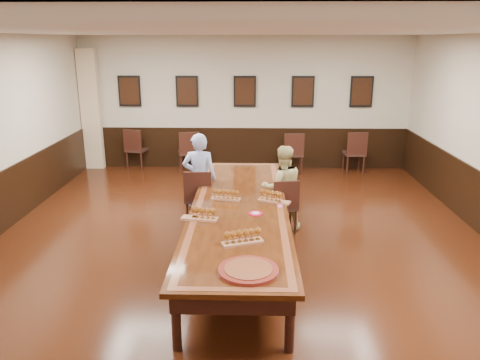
{
  "coord_description": "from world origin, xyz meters",
  "views": [
    {
      "loc": [
        0.18,
        -6.46,
        3.09
      ],
      "look_at": [
        0.0,
        0.5,
        1.0
      ],
      "focal_mm": 35.0,
      "sensor_mm": 36.0,
      "label": 1
    }
  ],
  "objects_px": {
    "person_woman": "(282,188)",
    "carved_platter": "(248,270)",
    "person_man": "(200,178)",
    "chair_woman": "(283,204)",
    "spare_chair_a": "(137,148)",
    "chair_man": "(199,196)",
    "spare_chair_d": "(354,152)",
    "spare_chair_b": "(188,151)",
    "conference_table": "(239,215)",
    "spare_chair_c": "(293,153)"
  },
  "relations": [
    {
      "from": "person_woman",
      "to": "carved_platter",
      "type": "relative_size",
      "value": 1.84
    },
    {
      "from": "person_man",
      "to": "carved_platter",
      "type": "relative_size",
      "value": 2.03
    },
    {
      "from": "chair_woman",
      "to": "spare_chair_a",
      "type": "bearing_deg",
      "value": -59.5
    },
    {
      "from": "chair_man",
      "to": "spare_chair_d",
      "type": "bearing_deg",
      "value": -134.89
    },
    {
      "from": "spare_chair_b",
      "to": "chair_man",
      "type": "bearing_deg",
      "value": 87.03
    },
    {
      "from": "person_woman",
      "to": "conference_table",
      "type": "distance_m",
      "value": 1.22
    },
    {
      "from": "spare_chair_c",
      "to": "person_woman",
      "type": "bearing_deg",
      "value": 80.14
    },
    {
      "from": "chair_man",
      "to": "chair_woman",
      "type": "relative_size",
      "value": 1.08
    },
    {
      "from": "spare_chair_d",
      "to": "conference_table",
      "type": "bearing_deg",
      "value": 56.96
    },
    {
      "from": "person_man",
      "to": "conference_table",
      "type": "relative_size",
      "value": 0.32
    },
    {
      "from": "spare_chair_b",
      "to": "spare_chair_c",
      "type": "relative_size",
      "value": 1.0
    },
    {
      "from": "chair_man",
      "to": "person_woman",
      "type": "relative_size",
      "value": 0.69
    },
    {
      "from": "chair_woman",
      "to": "person_man",
      "type": "xyz_separation_m",
      "value": [
        -1.43,
        0.37,
        0.33
      ]
    },
    {
      "from": "chair_man",
      "to": "conference_table",
      "type": "height_order",
      "value": "chair_man"
    },
    {
      "from": "spare_chair_d",
      "to": "carved_platter",
      "type": "relative_size",
      "value": 1.3
    },
    {
      "from": "spare_chair_b",
      "to": "person_man",
      "type": "relative_size",
      "value": 0.63
    },
    {
      "from": "chair_man",
      "to": "person_man",
      "type": "bearing_deg",
      "value": -90.0
    },
    {
      "from": "conference_table",
      "to": "spare_chair_d",
      "type": "bearing_deg",
      "value": 59.89
    },
    {
      "from": "carved_platter",
      "to": "spare_chair_d",
      "type": "bearing_deg",
      "value": 69.33
    },
    {
      "from": "chair_woman",
      "to": "spare_chair_d",
      "type": "distance_m",
      "value": 4.13
    },
    {
      "from": "person_woman",
      "to": "conference_table",
      "type": "bearing_deg",
      "value": 45.02
    },
    {
      "from": "spare_chair_b",
      "to": "person_man",
      "type": "bearing_deg",
      "value": 87.36
    },
    {
      "from": "chair_woman",
      "to": "spare_chair_c",
      "type": "bearing_deg",
      "value": -107.4
    },
    {
      "from": "chair_man",
      "to": "conference_table",
      "type": "bearing_deg",
      "value": 121.57
    },
    {
      "from": "person_man",
      "to": "carved_platter",
      "type": "height_order",
      "value": "person_man"
    },
    {
      "from": "spare_chair_a",
      "to": "spare_chair_c",
      "type": "distance_m",
      "value": 3.86
    },
    {
      "from": "chair_woman",
      "to": "spare_chair_d",
      "type": "height_order",
      "value": "spare_chair_d"
    },
    {
      "from": "spare_chair_b",
      "to": "person_woman",
      "type": "height_order",
      "value": "person_woman"
    },
    {
      "from": "spare_chair_d",
      "to": "person_woman",
      "type": "height_order",
      "value": "person_woman"
    },
    {
      "from": "chair_man",
      "to": "chair_woman",
      "type": "height_order",
      "value": "chair_man"
    },
    {
      "from": "spare_chair_b",
      "to": "spare_chair_c",
      "type": "height_order",
      "value": "spare_chair_b"
    },
    {
      "from": "spare_chair_c",
      "to": "conference_table",
      "type": "height_order",
      "value": "spare_chair_c"
    },
    {
      "from": "chair_man",
      "to": "spare_chair_b",
      "type": "bearing_deg",
      "value": -79.39
    },
    {
      "from": "chair_woman",
      "to": "spare_chair_d",
      "type": "xyz_separation_m",
      "value": [
        1.93,
        3.65,
        0.05
      ]
    },
    {
      "from": "spare_chair_b",
      "to": "spare_chair_d",
      "type": "xyz_separation_m",
      "value": [
        4.01,
        -0.02,
        0.01
      ]
    },
    {
      "from": "chair_man",
      "to": "spare_chair_b",
      "type": "xyz_separation_m",
      "value": [
        -0.64,
        3.4,
        0.0
      ]
    },
    {
      "from": "chair_woman",
      "to": "spare_chair_c",
      "type": "xyz_separation_m",
      "value": [
        0.45,
        3.58,
        0.04
      ]
    },
    {
      "from": "spare_chair_a",
      "to": "spare_chair_b",
      "type": "height_order",
      "value": "spare_chair_b"
    },
    {
      "from": "carved_platter",
      "to": "chair_woman",
      "type": "bearing_deg",
      "value": 79.28
    },
    {
      "from": "chair_woman",
      "to": "person_man",
      "type": "height_order",
      "value": "person_man"
    },
    {
      "from": "person_woman",
      "to": "chair_woman",
      "type": "bearing_deg",
      "value": 90.0
    },
    {
      "from": "chair_man",
      "to": "spare_chair_a",
      "type": "distance_m",
      "value": 4.17
    },
    {
      "from": "spare_chair_b",
      "to": "person_woman",
      "type": "distance_m",
      "value": 4.13
    },
    {
      "from": "person_man",
      "to": "conference_table",
      "type": "xyz_separation_m",
      "value": [
        0.72,
        -1.28,
        -0.18
      ]
    },
    {
      "from": "chair_woman",
      "to": "spare_chair_d",
      "type": "bearing_deg",
      "value": -128.07
    },
    {
      "from": "spare_chair_d",
      "to": "spare_chair_a",
      "type": "bearing_deg",
      "value": -6.06
    },
    {
      "from": "spare_chair_b",
      "to": "carved_platter",
      "type": "height_order",
      "value": "spare_chair_b"
    },
    {
      "from": "chair_man",
      "to": "spare_chair_c",
      "type": "distance_m",
      "value": 3.81
    },
    {
      "from": "chair_man",
      "to": "chair_woman",
      "type": "xyz_separation_m",
      "value": [
        1.43,
        -0.27,
        -0.04
      ]
    },
    {
      "from": "chair_man",
      "to": "carved_platter",
      "type": "relative_size",
      "value": 1.27
    }
  ]
}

